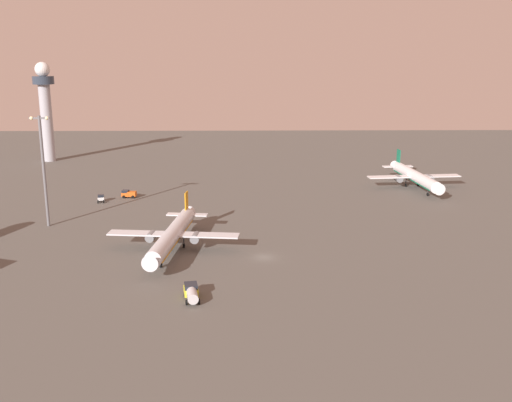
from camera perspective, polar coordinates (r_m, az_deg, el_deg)
ground_plane at (r=121.79m, az=0.76°, el=-5.49°), size 416.00×416.00×0.00m
control_tower at (r=242.66m, az=-19.79°, el=8.81°), size 8.00×8.00×38.04m
airplane_terminal_side at (r=126.28m, az=-8.10°, el=-3.23°), size 28.44×36.46×9.35m
airplane_near_gate at (r=190.30m, az=15.16°, el=2.33°), size 29.55×37.91×9.72m
pushback_tug at (r=172.37m, az=-14.83°, el=0.27°), size 2.31×3.34×2.05m
cargo_loader at (r=175.48m, az=-12.27°, el=0.70°), size 4.29×2.33×2.25m
fuel_truck at (r=101.71m, az=-6.28°, el=-8.81°), size 3.27×6.56×2.35m
apron_light_west at (r=148.95m, az=-19.97°, el=3.37°), size 4.80×0.90×26.87m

